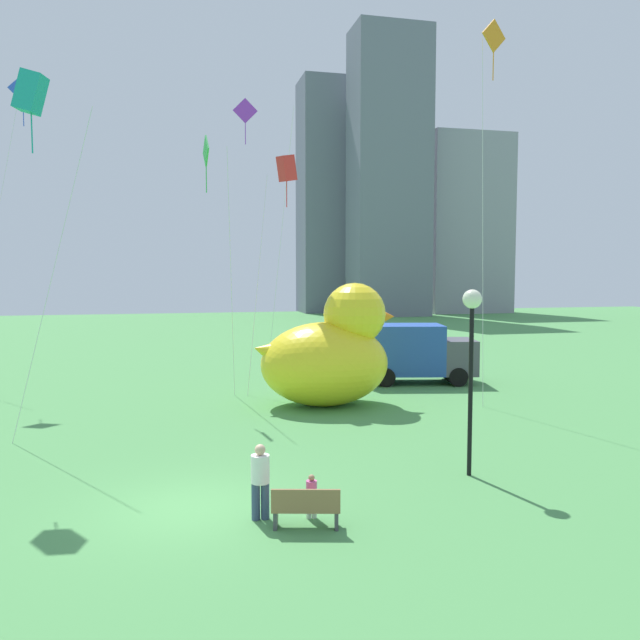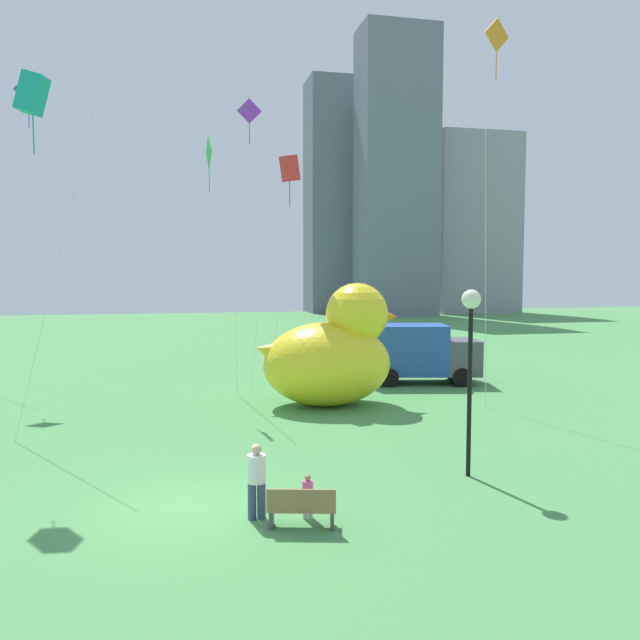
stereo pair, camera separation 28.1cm
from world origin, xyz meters
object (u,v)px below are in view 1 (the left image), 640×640
Objects in this scene: kite_blue at (19,105)px; kite_red at (286,170)px; giant_inflatable_duck at (330,354)px; kite_orange at (493,57)px; person_adult at (260,478)px; person_child at (312,494)px; lamppost at (472,330)px; park_bench at (306,508)px; kite_green at (208,162)px; kite_purple at (249,125)px; box_truck at (413,354)px; kite_teal at (31,95)px.

kite_red is (11.72, -4.49, -3.19)m from kite_blue.
kite_orange is (6.20, -1.42, 11.70)m from giant_inflatable_duck.
person_adult is 1.70× the size of person_child.
lamppost is 24.22m from kite_blue.
park_bench is at bearing -113.96° from person_child.
kite_red is at bearing 17.69° from kite_green.
kite_blue reaches higher than kite_purple.
kite_red is at bearing 109.33° from giant_inflatable_duck.
lamppost is 20.54m from kite_purple.
kite_purple is (-2.13, 8.62, 10.83)m from giant_inflatable_duck.
park_bench is at bearing -41.55° from person_adult.
kite_orange reaches higher than giant_inflatable_duck.
person_child is 0.07× the size of kite_purple.
kite_red reaches higher than lamppost.
park_bench is 12.54m from giant_inflatable_duck.
box_truck is 0.39× the size of kite_orange.
kite_orange is 21.19m from kite_blue.
kite_purple is 7.54m from kite_green.
park_bench is 0.25× the size of box_truck.
kite_red is 0.96× the size of kite_green.
box_truck is at bearing 30.07° from kite_teal.
kite_orange is 1.38× the size of kite_green.
person_child is at bearing -44.64° from kite_teal.
box_truck is at bearing 61.21° from park_bench.
kite_teal reaches higher than giant_inflatable_duck.
person_adult is at bearing -122.33° from box_truck.
kite_blue is 12.95m from kite_red.
kite_purple is at bearing 83.41° from person_adult.
person_adult is 12.77m from kite_teal.
lamppost reaches higher than box_truck.
kite_blue is at bearing 129.66° from lamppost.
kite_green is at bearing -111.25° from kite_purple.
box_truck is 14.39m from kite_purple.
kite_teal is (-6.70, 6.62, 9.90)m from person_child.
kite_teal is at bearing -77.13° from kite_blue.
park_bench is 24.07m from kite_purple.
park_bench is 6.52m from lamppost.
person_adult is 0.12× the size of kite_purple.
kite_blue is at bearing 145.82° from kite_green.
kite_green reaches higher than giant_inflatable_duck.
kite_green is (8.24, -5.60, -3.17)m from kite_blue.
person_adult is 0.15× the size of kite_teal.
kite_red is (-1.16, 3.29, 7.79)m from giant_inflatable_duck.
person_child is (1.10, -0.20, -0.38)m from person_adult.
lamppost is 14.28m from box_truck.
kite_blue reaches higher than kite_green.
giant_inflatable_duck is 0.54× the size of kite_green.
person_adult is at bearing -137.47° from kite_orange.
lamppost is at bearing 21.85° from person_child.
person_adult is 24.05m from kite_blue.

